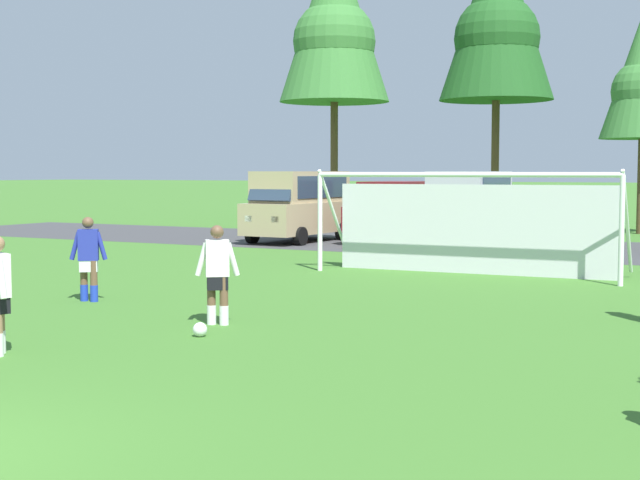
% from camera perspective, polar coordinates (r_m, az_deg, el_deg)
% --- Properties ---
extents(ground_plane, '(400.00, 400.00, 0.00)m').
position_cam_1_polar(ground_plane, '(21.32, 7.92, -2.54)').
color(ground_plane, '#3D7028').
extents(parking_lot_strip, '(52.00, 8.40, 0.01)m').
position_cam_1_polar(parking_lot_strip, '(30.82, 14.25, -0.54)').
color(parking_lot_strip, '#3D3D3F').
rests_on(parking_lot_strip, ground).
extents(soccer_ball, '(0.22, 0.22, 0.22)m').
position_cam_1_polar(soccer_ball, '(14.18, -7.44, -5.52)').
color(soccer_ball, white).
rests_on(soccer_ball, ground).
extents(soccer_goal, '(7.49, 2.24, 2.57)m').
position_cam_1_polar(soccer_goal, '(22.67, 9.24, 1.12)').
color(soccer_goal, white).
rests_on(soccer_goal, ground).
extents(player_winger_left, '(0.68, 0.45, 1.64)m').
position_cam_1_polar(player_winger_left, '(15.15, -6.37, -2.16)').
color(player_winger_left, brown).
rests_on(player_winger_left, ground).
extents(player_winger_right, '(0.69, 0.44, 1.64)m').
position_cam_1_polar(player_winger_right, '(18.32, -14.15, -1.16)').
color(player_winger_right, brown).
rests_on(player_winger_right, ground).
extents(parked_car_slot_far_left, '(2.31, 4.86, 2.52)m').
position_cam_1_polar(parked_car_slot_far_left, '(33.01, -1.30, 2.23)').
color(parked_car_slot_far_left, tan).
rests_on(parked_car_slot_far_left, ground).
extents(parked_car_slot_left, '(2.19, 4.63, 2.16)m').
position_cam_1_polar(parked_car_slot_left, '(32.88, 4.67, 1.81)').
color(parked_car_slot_left, maroon).
rests_on(parked_car_slot_left, ground).
extents(parked_car_slot_center_left, '(2.34, 4.87, 2.52)m').
position_cam_1_polar(parked_car_slot_center_left, '(31.17, 9.23, 2.06)').
color(parked_car_slot_center_left, '#B2B2BC').
rests_on(parked_car_slot_center_left, ground).
extents(parked_car_slot_center, '(2.11, 4.24, 1.72)m').
position_cam_1_polar(parked_car_slot_center, '(31.52, 14.87, 1.15)').
color(parked_car_slot_center, silver).
rests_on(parked_car_slot_center, ground).
extents(tree_left_edge, '(5.24, 5.24, 13.98)m').
position_cam_1_polar(tree_left_edge, '(44.78, 0.90, 13.40)').
color(tree_left_edge, brown).
rests_on(tree_left_edge, ground).
extents(tree_mid_left, '(5.19, 5.19, 13.84)m').
position_cam_1_polar(tree_mid_left, '(43.78, 10.92, 13.41)').
color(tree_mid_left, brown).
rests_on(tree_mid_left, ground).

